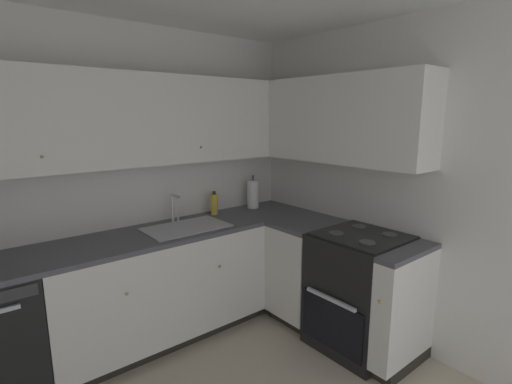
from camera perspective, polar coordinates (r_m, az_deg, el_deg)
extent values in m
cube|color=silver|center=(3.12, -24.65, 0.42)|extent=(3.83, 0.05, 2.47)
cube|color=silver|center=(3.04, 22.44, 0.34)|extent=(0.05, 3.21, 2.47)
cube|color=silver|center=(3.18, -14.28, -13.07)|extent=(1.68, 0.60, 0.76)
cube|color=black|center=(3.40, -14.14, -19.45)|extent=(1.68, 0.54, 0.09)
sphere|color=tan|center=(2.74, -18.76, -14.24)|extent=(0.02, 0.02, 0.02)
sphere|color=tan|center=(3.04, -5.42, -11.03)|extent=(0.02, 0.02, 0.02)
cube|color=#4C4C51|center=(3.04, -14.69, -6.21)|extent=(2.88, 0.60, 0.03)
cube|color=silver|center=(3.41, 7.61, -11.10)|extent=(0.60, 0.43, 0.76)
cube|color=black|center=(3.62, 7.77, -17.23)|extent=(0.54, 0.43, 0.09)
cube|color=silver|center=(2.93, 21.34, -15.80)|extent=(0.60, 0.15, 0.76)
cube|color=black|center=(3.16, 21.03, -22.53)|extent=(0.54, 0.15, 0.09)
sphere|color=tan|center=(2.62, 18.06, -15.40)|extent=(0.02, 0.02, 0.02)
cube|color=#4C4C51|center=(3.28, 7.79, -4.65)|extent=(0.60, 0.43, 0.03)
cube|color=#4C4C51|center=(2.77, 21.93, -8.41)|extent=(0.60, 0.15, 0.03)
cube|color=black|center=(3.13, 15.24, -14.10)|extent=(0.64, 0.62, 0.89)
cube|color=black|center=(2.97, 11.19, -18.85)|extent=(0.02, 0.55, 0.37)
cube|color=silver|center=(2.86, 11.06, -15.43)|extent=(0.02, 0.43, 0.02)
cube|color=black|center=(2.97, 15.69, -6.23)|extent=(0.59, 0.60, 0.01)
cube|color=black|center=(3.20, 18.92, -3.88)|extent=(0.03, 0.60, 0.15)
cylinder|color=#4C4C4C|center=(2.78, 16.32, -7.24)|extent=(0.11, 0.11, 0.01)
cylinder|color=#4C4C4C|center=(2.94, 11.92, -6.04)|extent=(0.11, 0.11, 0.01)
cylinder|color=#4C4C4C|center=(3.01, 19.39, -6.02)|extent=(0.11, 0.11, 0.01)
cylinder|color=#4C4C4C|center=(3.15, 15.16, -4.99)|extent=(0.11, 0.11, 0.01)
cube|color=silver|center=(2.98, -19.52, 10.11)|extent=(2.56, 0.32, 0.67)
sphere|color=tan|center=(2.68, -29.36, 4.62)|extent=(0.02, 0.02, 0.02)
sphere|color=tan|center=(3.08, -8.19, 6.64)|extent=(0.02, 0.02, 0.02)
cube|color=silver|center=(3.23, 10.69, 10.60)|extent=(0.32, 1.75, 0.67)
cube|color=#B7B7BC|center=(3.11, -10.37, -5.20)|extent=(0.65, 0.40, 0.01)
cube|color=gray|center=(3.13, -10.34, -6.06)|extent=(0.60, 0.36, 0.09)
cube|color=#99999E|center=(3.12, -10.35, -5.82)|extent=(0.02, 0.35, 0.06)
cylinder|color=silver|center=(3.28, -12.40, -2.31)|extent=(0.02, 0.02, 0.24)
cylinder|color=silver|center=(3.19, -11.87, -0.61)|extent=(0.02, 0.15, 0.02)
cylinder|color=silver|center=(3.33, -11.56, -3.72)|extent=(0.02, 0.02, 0.06)
cylinder|color=gold|center=(3.47, -6.26, -1.87)|extent=(0.06, 0.06, 0.18)
cylinder|color=#262626|center=(3.44, -6.30, -0.13)|extent=(0.03, 0.03, 0.03)
cylinder|color=white|center=(3.69, -0.46, -0.32)|extent=(0.11, 0.11, 0.27)
cylinder|color=#3F3F3F|center=(3.69, -0.46, -0.01)|extent=(0.02, 0.02, 0.33)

